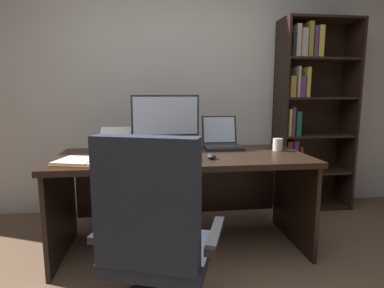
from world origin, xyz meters
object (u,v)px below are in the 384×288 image
at_px(open_binder, 94,162).
at_px(notepad, 136,154).
at_px(laptop, 222,141).
at_px(coffee_mug, 278,145).
at_px(pen, 138,153).
at_px(bookshelf, 307,116).
at_px(monitor, 165,121).
at_px(office_chair, 156,252).
at_px(reading_stand_with_book, 115,139).
at_px(keyboard, 169,158).
at_px(computer_mouse, 211,156).
at_px(desk, 182,177).

xyz_separation_m(open_binder, notepad, (0.26, 0.29, -0.01)).
height_order(laptop, coffee_mug, laptop).
bearing_deg(notepad, pen, 0.00).
bearing_deg(bookshelf, laptop, -155.69).
bearing_deg(open_binder, monitor, 61.74).
xyz_separation_m(notepad, coffee_mug, (1.14, 0.02, 0.04)).
height_order(bookshelf, monitor, bookshelf).
distance_m(notepad, coffee_mug, 1.14).
distance_m(notepad, pen, 0.02).
relative_size(office_chair, coffee_mug, 10.26).
bearing_deg(laptop, reading_stand_with_book, 176.32).
bearing_deg(notepad, reading_stand_with_book, 123.00).
bearing_deg(office_chair, notepad, 117.35).
xyz_separation_m(bookshelf, keyboard, (-1.47, -0.91, -0.22)).
distance_m(monitor, computer_mouse, 0.58).
relative_size(monitor, laptop, 1.72).
bearing_deg(coffee_mug, keyboard, -164.04).
bearing_deg(notepad, desk, 2.88).
distance_m(monitor, notepad, 0.39).
distance_m(office_chair, pen, 1.00).
bearing_deg(bookshelf, monitor, -162.75).
relative_size(desk, coffee_mug, 18.90).
height_order(computer_mouse, notepad, computer_mouse).
bearing_deg(coffee_mug, open_binder, -167.60).
relative_size(keyboard, coffee_mug, 4.23).
bearing_deg(computer_mouse, office_chair, -120.32).
bearing_deg(laptop, pen, -162.38).
distance_m(keyboard, open_binder, 0.50).
bearing_deg(keyboard, desk, 66.18).
bearing_deg(reading_stand_with_book, notepad, -57.00).
distance_m(desk, open_binder, 0.71).
relative_size(desk, keyboard, 4.47).
relative_size(laptop, reading_stand_with_book, 1.14).
xyz_separation_m(monitor, notepad, (-0.24, -0.21, -0.23)).
bearing_deg(office_chair, coffee_mug, 62.77).
xyz_separation_m(bookshelf, pen, (-1.69, -0.67, -0.22)).
bearing_deg(desk, coffee_mug, -0.03).
bearing_deg(keyboard, laptop, 43.87).
distance_m(pen, coffee_mug, 1.12).
distance_m(office_chair, open_binder, 0.82).
distance_m(office_chair, laptop, 1.35).
bearing_deg(monitor, notepad, -138.19).
bearing_deg(bookshelf, desk, -154.36).
bearing_deg(keyboard, reading_stand_with_book, 128.97).
bearing_deg(pen, computer_mouse, -24.80).
height_order(office_chair, computer_mouse, office_chair).
bearing_deg(laptop, keyboard, -136.13).
xyz_separation_m(bookshelf, laptop, (-0.99, -0.45, -0.18)).
xyz_separation_m(pen, coffee_mug, (1.12, 0.02, 0.04)).
height_order(reading_stand_with_book, notepad, reading_stand_with_book).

